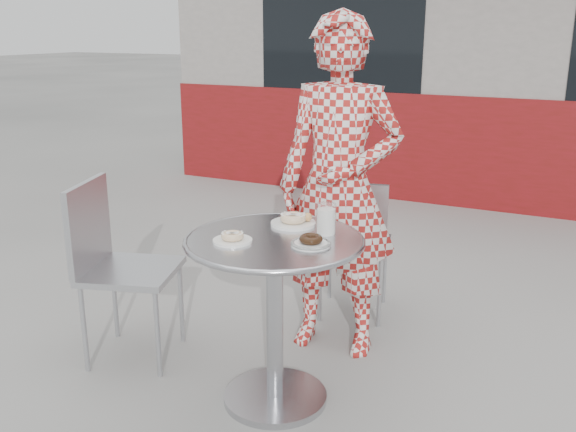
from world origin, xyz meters
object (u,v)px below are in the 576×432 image
at_px(chair_left, 131,305).
at_px(plate_near, 233,238).
at_px(chair_far, 353,272).
at_px(plate_checker, 311,242).
at_px(plate_far, 294,220).
at_px(bistro_table, 275,280).
at_px(milk_cup, 326,220).
at_px(seated_person, 339,188).

distance_m(chair_left, plate_near, 0.87).
distance_m(chair_far, plate_checker, 1.16).
bearing_deg(plate_far, bistro_table, -88.31).
xyz_separation_m(plate_far, milk_cup, (0.17, -0.06, 0.04)).
relative_size(chair_far, plate_near, 5.06).
distance_m(seated_person, plate_checker, 0.64).
height_order(plate_far, milk_cup, milk_cup).
height_order(bistro_table, plate_checker, plate_checker).
bearing_deg(chair_far, bistro_table, 77.98).
distance_m(chair_far, milk_cup, 1.05).
height_order(chair_far, plate_checker, chair_far).
bearing_deg(plate_near, chair_left, 166.44).
height_order(bistro_table, plate_far, plate_far).
xyz_separation_m(bistro_table, seated_person, (0.04, 0.60, 0.26)).
bearing_deg(chair_left, chair_far, -58.06).
xyz_separation_m(plate_far, plate_checker, (0.18, -0.21, -0.01)).
height_order(bistro_table, chair_far, chair_far).
relative_size(bistro_table, chair_left, 0.85).
distance_m(plate_near, milk_cup, 0.40).
bearing_deg(bistro_table, seated_person, 86.11).
distance_m(bistro_table, chair_far, 1.05).
relative_size(bistro_table, chair_far, 0.94).
bearing_deg(milk_cup, bistro_table, -139.95).
bearing_deg(plate_near, bistro_table, 42.78).
xyz_separation_m(bistro_table, milk_cup, (0.17, 0.14, 0.24)).
relative_size(plate_far, plate_near, 1.23).
height_order(seated_person, plate_checker, seated_person).
bearing_deg(chair_far, plate_near, 71.37).
relative_size(chair_left, milk_cup, 6.77).
distance_m(chair_left, plate_far, 0.97).
relative_size(plate_far, plate_checker, 1.22).
height_order(plate_near, plate_checker, plate_checker).
distance_m(chair_left, plate_checker, 1.11).
relative_size(seated_person, milk_cup, 12.75).
relative_size(chair_left, plate_near, 5.56).
xyz_separation_m(bistro_table, chair_far, (-0.02, 1.00, -0.32)).
bearing_deg(chair_far, chair_left, 36.89).
relative_size(chair_left, plate_far, 4.51).
distance_m(plate_far, milk_cup, 0.19).
bearing_deg(plate_near, plate_far, 68.98).
xyz_separation_m(chair_far, plate_near, (-0.11, -1.12, 0.52)).
relative_size(plate_checker, milk_cup, 1.23).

